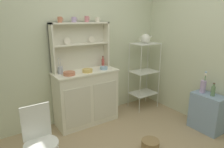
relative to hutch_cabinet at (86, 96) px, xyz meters
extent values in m
cube|color=beige|center=(0.02, 0.26, 0.79)|extent=(3.84, 0.05, 2.50)
cube|color=silver|center=(0.00, 0.00, -0.01)|extent=(1.01, 0.42, 0.90)
cube|color=beige|center=(-0.24, -0.21, -0.06)|extent=(0.42, 0.01, 0.63)
cube|color=beige|center=(0.24, -0.21, -0.06)|extent=(0.42, 0.01, 0.63)
cube|color=white|center=(0.00, 0.00, 0.43)|extent=(1.04, 0.45, 0.02)
cube|color=silver|center=(0.00, 0.20, 0.82)|extent=(0.97, 0.02, 0.76)
cube|color=silver|center=(-0.47, 0.12, 0.82)|extent=(0.02, 0.18, 0.76)
cube|color=silver|center=(0.47, 0.12, 0.82)|extent=(0.02, 0.18, 0.76)
cube|color=silver|center=(0.00, 0.12, 0.86)|extent=(0.93, 0.16, 0.02)
cube|color=silver|center=(0.00, 0.12, 1.19)|extent=(0.97, 0.18, 0.02)
cylinder|color=silver|center=(-0.21, 0.16, 0.92)|extent=(0.11, 0.03, 0.11)
cylinder|color=silver|center=(0.21, 0.16, 0.92)|extent=(0.11, 0.03, 0.11)
cylinder|color=silver|center=(0.96, -0.24, 0.17)|extent=(0.01, 0.01, 1.27)
cylinder|color=silver|center=(1.44, -0.24, 0.17)|extent=(0.01, 0.01, 1.27)
cylinder|color=silver|center=(0.96, 0.10, 0.17)|extent=(0.01, 0.01, 1.27)
cylinder|color=silver|center=(1.44, 0.10, 0.17)|extent=(0.01, 0.01, 1.27)
cube|color=silver|center=(1.20, -0.07, 0.80)|extent=(0.50, 0.36, 0.01)
cube|color=silver|center=(1.20, -0.07, 0.27)|extent=(0.50, 0.36, 0.01)
cube|color=silver|center=(1.20, -0.07, -0.17)|extent=(0.50, 0.36, 0.01)
cube|color=#849EBC|center=(1.46, -1.27, -0.17)|extent=(0.28, 0.48, 0.59)
cylinder|color=white|center=(-0.98, -0.91, -0.01)|extent=(0.36, 0.36, 0.02)
cube|color=white|center=(-0.98, -0.77, 0.19)|extent=(0.31, 0.02, 0.40)
cylinder|color=#93754C|center=(0.37, -1.16, -0.39)|extent=(0.24, 0.24, 0.14)
cylinder|color=#C67556|center=(-0.32, 0.12, 1.24)|extent=(0.07, 0.07, 0.08)
torus|color=#C67556|center=(-0.28, 0.12, 1.25)|extent=(0.01, 0.05, 0.05)
cylinder|color=#B79ECC|center=(-0.10, 0.12, 1.24)|extent=(0.07, 0.07, 0.08)
torus|color=#B79ECC|center=(-0.06, 0.12, 1.24)|extent=(0.01, 0.05, 0.05)
cylinder|color=#D17A84|center=(0.11, 0.12, 1.25)|extent=(0.07, 0.07, 0.09)
torus|color=#D17A84|center=(0.16, 0.12, 1.25)|extent=(0.01, 0.05, 0.05)
cylinder|color=silver|center=(0.31, 0.12, 1.24)|extent=(0.06, 0.06, 0.08)
torus|color=silver|center=(0.35, 0.12, 1.24)|extent=(0.01, 0.04, 0.04)
cylinder|color=#C67556|center=(-0.30, -0.07, 0.46)|extent=(0.18, 0.18, 0.05)
cylinder|color=#DBB760|center=(0.00, -0.07, 0.46)|extent=(0.16, 0.16, 0.05)
cylinder|color=#8EB2D1|center=(0.30, -0.07, 0.46)|extent=(0.13, 0.13, 0.05)
cylinder|color=#B74C47|center=(0.38, 0.09, 0.51)|extent=(0.05, 0.05, 0.14)
cylinder|color=#B74C47|center=(0.38, 0.09, 0.60)|extent=(0.02, 0.02, 0.04)
cylinder|color=#4C382D|center=(0.38, 0.09, 0.62)|extent=(0.03, 0.03, 0.01)
cylinder|color=#B2B7C6|center=(-0.38, 0.08, 0.49)|extent=(0.08, 0.08, 0.11)
cylinder|color=silver|center=(-0.40, 0.07, 0.58)|extent=(0.02, 0.03, 0.19)
ellipsoid|color=silver|center=(-0.40, 0.07, 0.68)|extent=(0.02, 0.01, 0.01)
cylinder|color=silver|center=(-0.38, 0.05, 0.57)|extent=(0.03, 0.01, 0.17)
ellipsoid|color=silver|center=(-0.38, 0.05, 0.66)|extent=(0.02, 0.01, 0.01)
sphere|color=white|center=(1.20, -0.07, 0.89)|extent=(0.17, 0.17, 0.17)
sphere|color=silver|center=(1.20, -0.07, 0.99)|extent=(0.02, 0.02, 0.02)
cylinder|color=white|center=(1.32, -0.07, 0.91)|extent=(0.09, 0.02, 0.07)
torus|color=white|center=(1.11, -0.07, 0.89)|extent=(0.01, 0.10, 0.10)
cylinder|color=#B79ECC|center=(1.46, -1.15, 0.23)|extent=(0.09, 0.09, 0.20)
cylinder|color=#4C844C|center=(1.47, -1.16, 0.38)|extent=(0.00, 0.01, 0.14)
sphere|color=#B79ECC|center=(1.47, -1.16, 0.45)|extent=(0.02, 0.02, 0.02)
cylinder|color=#4C844C|center=(1.46, -1.17, 0.37)|extent=(0.00, 0.01, 0.12)
sphere|color=silver|center=(1.46, -1.17, 0.43)|extent=(0.04, 0.04, 0.04)
cylinder|color=#4C844C|center=(1.46, -1.17, 0.39)|extent=(0.00, 0.01, 0.16)
sphere|color=#8EB2D1|center=(1.46, -1.17, 0.46)|extent=(0.03, 0.03, 0.03)
cylinder|color=#6B8C60|center=(1.46, -1.32, 0.20)|extent=(0.06, 0.06, 0.14)
cylinder|color=#6B8C60|center=(1.46, -1.32, 0.30)|extent=(0.03, 0.03, 0.05)
cylinder|color=#4C382D|center=(1.46, -1.32, 0.33)|extent=(0.03, 0.03, 0.01)
camera|label=1|loc=(-1.39, -2.87, 1.28)|focal=32.64mm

